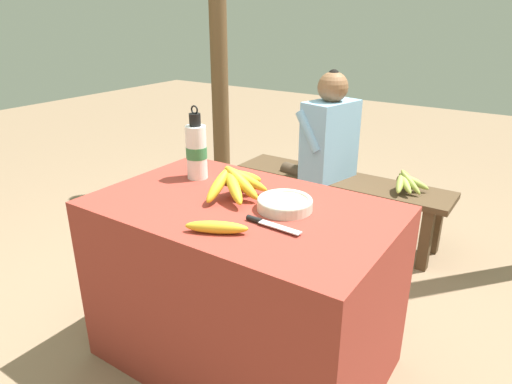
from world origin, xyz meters
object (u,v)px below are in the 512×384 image
banana_bunch_green (407,181)px  knife (265,223)px  seated_vendor (324,144)px  serving_bowl (285,203)px  loose_banana_front (217,227)px  wooden_bench (340,188)px  banana_bunch_ripe (236,182)px  support_post_near (219,44)px  water_bottle (196,150)px

banana_bunch_green → knife: bearing=-93.9°
seated_vendor → knife: bearing=121.5°
serving_bowl → banana_bunch_green: (0.11, 1.23, -0.27)m
loose_banana_front → seated_vendor: seated_vendor is taller
wooden_bench → banana_bunch_ripe: bearing=-85.6°
loose_banana_front → support_post_near: bearing=127.8°
seated_vendor → banana_bunch_green: seated_vendor is taller
serving_bowl → wooden_bench: 1.33m
water_bottle → banana_bunch_green: 1.34m
loose_banana_front → banana_bunch_green: size_ratio=0.68×
support_post_near → banana_bunch_ripe: bearing=-50.2°
banana_bunch_ripe → wooden_bench: (-0.10, 1.24, -0.45)m
banana_bunch_ripe → seated_vendor: seated_vendor is taller
water_bottle → serving_bowl: bearing=-9.6°
banana_bunch_green → banana_bunch_ripe: bearing=-104.4°
loose_banana_front → knife: bearing=53.4°
banana_bunch_ripe → seated_vendor: size_ratio=0.29×
loose_banana_front → knife: size_ratio=0.96×
seated_vendor → banana_bunch_green: bearing=-164.0°
knife → seated_vendor: 1.43m
water_bottle → knife: bearing=-25.1°
banana_bunch_ripe → support_post_near: (-1.30, 1.56, 0.37)m
seated_vendor → support_post_near: bearing=-4.1°
wooden_bench → banana_bunch_green: bearing=0.1°
serving_bowl → wooden_bench: serving_bowl is taller
serving_bowl → loose_banana_front: (-0.09, -0.29, -0.00)m
water_bottle → loose_banana_front: 0.55m
wooden_bench → serving_bowl: bearing=-75.9°
banana_bunch_ripe → serving_bowl: bearing=2.9°
water_bottle → wooden_bench: bearing=81.2°
water_bottle → seated_vendor: (0.06, 1.12, -0.23)m
knife → banana_bunch_ripe: bearing=150.7°
serving_bowl → water_bottle: 0.50m
banana_bunch_ripe → loose_banana_front: (0.12, -0.28, -0.05)m
water_bottle → support_post_near: 1.82m
wooden_bench → support_post_near: support_post_near is taller
banana_bunch_ripe → loose_banana_front: banana_bunch_ripe is taller
water_bottle → wooden_bench: (0.18, 1.15, -0.50)m
serving_bowl → loose_banana_front: serving_bowl is taller
banana_bunch_ripe → seated_vendor: (-0.21, 1.22, -0.17)m
seated_vendor → banana_bunch_green: (0.53, 0.02, -0.14)m
loose_banana_front → wooden_bench: bearing=98.3°
wooden_bench → knife: bearing=-76.9°
wooden_bench → water_bottle: bearing=-98.8°
knife → support_post_near: (-1.53, 1.70, 0.42)m
serving_bowl → water_bottle: bearing=170.4°
banana_bunch_ripe → support_post_near: bearing=129.8°
serving_bowl → wooden_bench: size_ratio=0.15×
water_bottle → banana_bunch_green: size_ratio=1.05×
knife → support_post_near: support_post_near is taller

